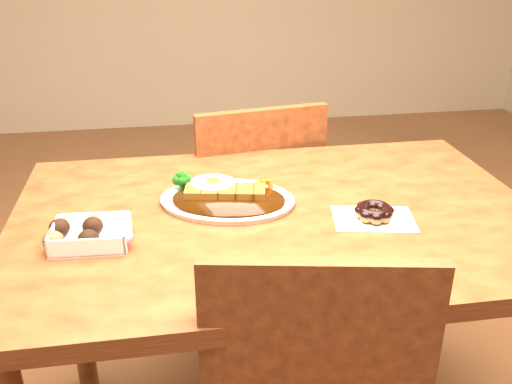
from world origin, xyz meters
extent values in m
cube|color=#4B210F|center=(0.00, 0.00, 0.73)|extent=(1.20, 0.80, 0.04)
cylinder|color=#4B210F|center=(-0.54, 0.34, 0.35)|extent=(0.06, 0.06, 0.71)
cylinder|color=#4B210F|center=(0.54, 0.34, 0.35)|extent=(0.06, 0.06, 0.71)
cube|color=#4B210F|center=(0.01, 0.60, 0.43)|extent=(0.48, 0.48, 0.04)
cylinder|color=#4B210F|center=(0.15, 0.79, 0.21)|extent=(0.04, 0.04, 0.41)
cylinder|color=#4B210F|center=(-0.19, 0.74, 0.21)|extent=(0.04, 0.04, 0.41)
cylinder|color=#4B210F|center=(0.20, 0.46, 0.21)|extent=(0.04, 0.04, 0.41)
cylinder|color=#4B210F|center=(-0.13, 0.41, 0.21)|extent=(0.04, 0.04, 0.41)
cube|color=#4B210F|center=(0.04, 0.41, 0.67)|extent=(0.40, 0.09, 0.40)
cube|color=#4B210F|center=(-0.01, -0.41, 0.67)|extent=(0.40, 0.10, 0.40)
ellipsoid|color=white|center=(-0.11, 0.06, 0.76)|extent=(0.36, 0.29, 0.01)
ellipsoid|color=black|center=(-0.11, 0.04, 0.77)|extent=(0.30, 0.24, 0.01)
cube|color=#6B380C|center=(-0.11, 0.07, 0.78)|extent=(0.20, 0.10, 0.02)
ellipsoid|color=white|center=(-0.14, 0.10, 0.79)|extent=(0.13, 0.12, 0.01)
ellipsoid|color=#FFB214|center=(-0.14, 0.10, 0.79)|extent=(0.04, 0.04, 0.02)
cube|color=white|center=(-0.40, -0.08, 0.77)|extent=(0.16, 0.13, 0.04)
ellipsoid|color=black|center=(-0.47, -0.10, 0.77)|extent=(0.04, 0.04, 0.04)
ellipsoid|color=black|center=(-0.41, -0.11, 0.77)|extent=(0.04, 0.04, 0.04)
ellipsoid|color=pink|center=(-0.34, -0.11, 0.77)|extent=(0.04, 0.04, 0.04)
ellipsoid|color=black|center=(-0.47, -0.05, 0.77)|extent=(0.04, 0.04, 0.04)
ellipsoid|color=black|center=(-0.40, -0.05, 0.77)|extent=(0.04, 0.04, 0.04)
cube|color=silver|center=(0.21, -0.07, 0.75)|extent=(0.20, 0.16, 0.00)
torus|color=olive|center=(0.21, -0.07, 0.77)|extent=(0.10, 0.10, 0.03)
torus|color=black|center=(0.21, -0.07, 0.77)|extent=(0.09, 0.09, 0.02)
camera|label=1|loc=(-0.24, -1.14, 1.34)|focal=40.00mm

